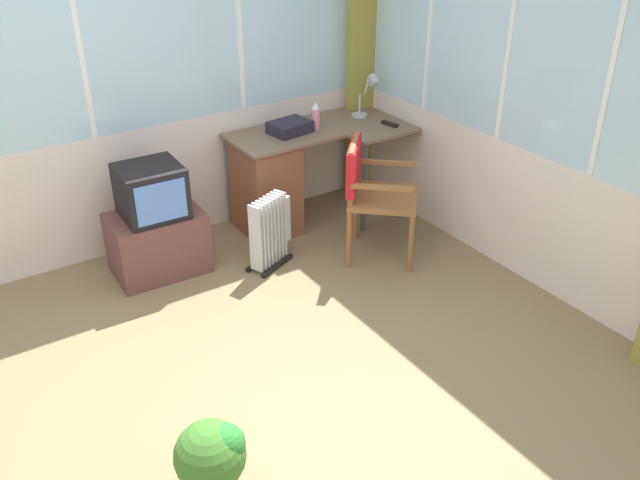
{
  "coord_description": "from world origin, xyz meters",
  "views": [
    {
      "loc": [
        -1.16,
        -2.68,
        2.61
      ],
      "look_at": [
        0.86,
        0.39,
        0.55
      ],
      "focal_mm": 38.39,
      "sensor_mm": 36.0,
      "label": 1
    }
  ],
  "objects_px": {
    "space_heater": "(271,231)",
    "tv_remote": "(390,124)",
    "spray_bottle": "(316,116)",
    "tv_on_stand": "(156,227)",
    "desk_lamp": "(371,89)",
    "desk": "(273,180)",
    "potted_plant": "(212,457)",
    "wooden_armchair": "(368,183)",
    "paper_tray": "(290,127)"
  },
  "relations": [
    {
      "from": "paper_tray",
      "to": "desk_lamp",
      "type": "bearing_deg",
      "value": -2.55
    },
    {
      "from": "wooden_armchair",
      "to": "paper_tray",
      "type": "bearing_deg",
      "value": 104.37
    },
    {
      "from": "tv_remote",
      "to": "spray_bottle",
      "type": "bearing_deg",
      "value": 145.26
    },
    {
      "from": "paper_tray",
      "to": "wooden_armchair",
      "type": "relative_size",
      "value": 0.34
    },
    {
      "from": "tv_remote",
      "to": "space_heater",
      "type": "xyz_separation_m",
      "value": [
        -1.22,
        -0.21,
        -0.5
      ]
    },
    {
      "from": "potted_plant",
      "to": "tv_on_stand",
      "type": "bearing_deg",
      "value": 75.02
    },
    {
      "from": "desk",
      "to": "potted_plant",
      "type": "bearing_deg",
      "value": -125.85
    },
    {
      "from": "spray_bottle",
      "to": "wooden_armchair",
      "type": "xyz_separation_m",
      "value": [
        -0.02,
        -0.72,
        -0.29
      ]
    },
    {
      "from": "desk",
      "to": "desk_lamp",
      "type": "height_order",
      "value": "desk_lamp"
    },
    {
      "from": "tv_on_stand",
      "to": "space_heater",
      "type": "relative_size",
      "value": 1.5
    },
    {
      "from": "space_heater",
      "to": "desk",
      "type": "bearing_deg",
      "value": 58.24
    },
    {
      "from": "desk",
      "to": "wooden_armchair",
      "type": "xyz_separation_m",
      "value": [
        0.36,
        -0.74,
        0.16
      ]
    },
    {
      "from": "potted_plant",
      "to": "spray_bottle",
      "type": "bearing_deg",
      "value": 47.66
    },
    {
      "from": "space_heater",
      "to": "tv_remote",
      "type": "bearing_deg",
      "value": 9.63
    },
    {
      "from": "desk",
      "to": "potted_plant",
      "type": "height_order",
      "value": "desk"
    },
    {
      "from": "paper_tray",
      "to": "tv_on_stand",
      "type": "xyz_separation_m",
      "value": [
        -1.19,
        -0.14,
        -0.45
      ]
    },
    {
      "from": "paper_tray",
      "to": "potted_plant",
      "type": "bearing_deg",
      "value": -128.59
    },
    {
      "from": "paper_tray",
      "to": "space_heater",
      "type": "bearing_deg",
      "value": -133.62
    },
    {
      "from": "tv_remote",
      "to": "spray_bottle",
      "type": "xyz_separation_m",
      "value": [
        -0.53,
        0.25,
        0.09
      ]
    },
    {
      "from": "wooden_armchair",
      "to": "desk",
      "type": "bearing_deg",
      "value": 116.13
    },
    {
      "from": "desk",
      "to": "space_heater",
      "type": "bearing_deg",
      "value": -121.76
    },
    {
      "from": "tv_on_stand",
      "to": "space_heater",
      "type": "bearing_deg",
      "value": -26.24
    },
    {
      "from": "tv_remote",
      "to": "space_heater",
      "type": "height_order",
      "value": "tv_remote"
    },
    {
      "from": "spray_bottle",
      "to": "wooden_armchair",
      "type": "bearing_deg",
      "value": -91.84
    },
    {
      "from": "tv_remote",
      "to": "tv_on_stand",
      "type": "height_order",
      "value": "tv_on_stand"
    },
    {
      "from": "wooden_armchair",
      "to": "potted_plant",
      "type": "bearing_deg",
      "value": -143.51
    },
    {
      "from": "spray_bottle",
      "to": "tv_on_stand",
      "type": "distance_m",
      "value": 1.5
    },
    {
      "from": "desk",
      "to": "paper_tray",
      "type": "height_order",
      "value": "paper_tray"
    },
    {
      "from": "desk",
      "to": "tv_on_stand",
      "type": "xyz_separation_m",
      "value": [
        -1.02,
        -0.13,
        -0.06
      ]
    },
    {
      "from": "desk",
      "to": "tv_remote",
      "type": "height_order",
      "value": "tv_remote"
    },
    {
      "from": "tv_remote",
      "to": "tv_on_stand",
      "type": "bearing_deg",
      "value": 166.45
    },
    {
      "from": "desk",
      "to": "spray_bottle",
      "type": "height_order",
      "value": "spray_bottle"
    },
    {
      "from": "spray_bottle",
      "to": "potted_plant",
      "type": "distance_m",
      "value": 2.97
    },
    {
      "from": "desk_lamp",
      "to": "wooden_armchair",
      "type": "height_order",
      "value": "desk_lamp"
    },
    {
      "from": "wooden_armchair",
      "to": "potted_plant",
      "type": "xyz_separation_m",
      "value": [
        -1.93,
        -1.43,
        -0.33
      ]
    },
    {
      "from": "spray_bottle",
      "to": "paper_tray",
      "type": "bearing_deg",
      "value": 170.96
    },
    {
      "from": "tv_on_stand",
      "to": "potted_plant",
      "type": "xyz_separation_m",
      "value": [
        -0.55,
        -2.04,
        -0.11
      ]
    },
    {
      "from": "tv_remote",
      "to": "desk_lamp",
      "type": "bearing_deg",
      "value": 80.34
    },
    {
      "from": "spray_bottle",
      "to": "potted_plant",
      "type": "bearing_deg",
      "value": -132.34
    },
    {
      "from": "paper_tray",
      "to": "potted_plant",
      "type": "relative_size",
      "value": 0.71
    },
    {
      "from": "desk",
      "to": "potted_plant",
      "type": "xyz_separation_m",
      "value": [
        -1.57,
        -2.17,
        -0.17
      ]
    },
    {
      "from": "desk_lamp",
      "to": "tv_on_stand",
      "type": "height_order",
      "value": "desk_lamp"
    },
    {
      "from": "tv_on_stand",
      "to": "space_heater",
      "type": "height_order",
      "value": "tv_on_stand"
    },
    {
      "from": "paper_tray",
      "to": "tv_on_stand",
      "type": "distance_m",
      "value": 1.28
    },
    {
      "from": "paper_tray",
      "to": "potted_plant",
      "type": "xyz_separation_m",
      "value": [
        -1.74,
        -2.18,
        -0.57
      ]
    },
    {
      "from": "spray_bottle",
      "to": "paper_tray",
      "type": "relative_size",
      "value": 0.72
    },
    {
      "from": "desk",
      "to": "tv_on_stand",
      "type": "relative_size",
      "value": 1.7
    },
    {
      "from": "desk",
      "to": "potted_plant",
      "type": "relative_size",
      "value": 3.27
    },
    {
      "from": "desk_lamp",
      "to": "spray_bottle",
      "type": "relative_size",
      "value": 1.65
    },
    {
      "from": "wooden_armchair",
      "to": "tv_on_stand",
      "type": "bearing_deg",
      "value": 156.27
    }
  ]
}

